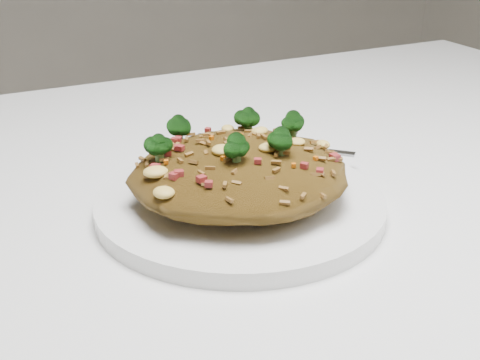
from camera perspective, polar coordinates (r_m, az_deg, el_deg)
name	(u,v)px	position (r m, az deg, el deg)	size (l,w,h in m)	color
dining_table	(235,278)	(0.64, -0.40, -8.36)	(1.20, 0.80, 0.75)	white
plate	(240,204)	(0.55, 0.00, -2.08)	(0.24, 0.24, 0.01)	white
fried_rice	(240,164)	(0.54, -0.02, 1.40)	(0.18, 0.17, 0.07)	brown
fork	(280,146)	(0.65, 3.44, 2.89)	(0.13, 0.12, 0.00)	silver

